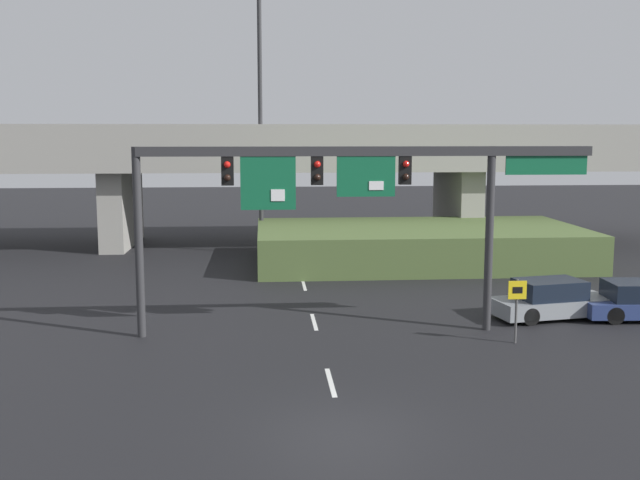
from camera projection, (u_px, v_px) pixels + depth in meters
ground_plane at (344, 431)px, 17.13m from camera, size 160.00×160.00×0.00m
lane_markings at (308, 302)px, 30.36m from camera, size 0.14×22.36×0.01m
signal_gantry at (347, 183)px, 24.92m from camera, size 15.37×0.44×6.34m
speed_limit_sign at (517, 301)px, 24.14m from camera, size 0.60×0.11×2.12m
highway_light_pole_near at (260, 110)px, 41.28m from camera, size 0.70×0.36×15.39m
overpass_bridge at (292, 160)px, 45.67m from camera, size 48.75×9.08×7.28m
grass_embankment at (418, 245)px, 39.42m from camera, size 16.86×9.28×1.92m
parked_sedan_near_right at (552, 300)px, 27.60m from camera, size 4.77×2.60×1.44m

